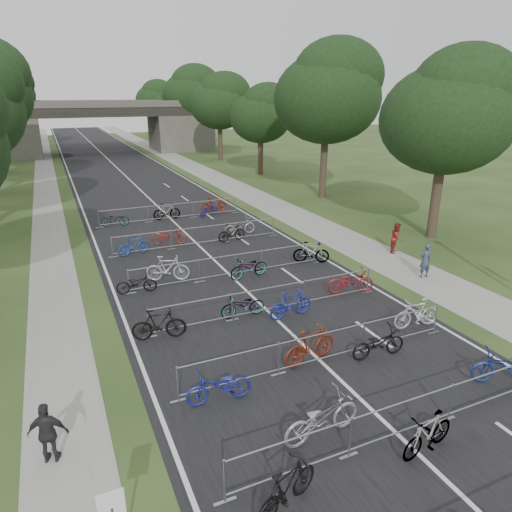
{
  "coord_description": "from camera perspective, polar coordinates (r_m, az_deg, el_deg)",
  "views": [
    {
      "loc": [
        -6.96,
        -3.19,
        7.98
      ],
      "look_at": [
        0.94,
        14.33,
        1.1
      ],
      "focal_mm": 32.0,
      "sensor_mm": 36.0,
      "label": 1
    }
  ],
  "objects": [
    {
      "name": "tree_right_6",
      "position": [
        93.31,
        -12.49,
        18.62
      ],
      "size": [
        7.17,
        7.17,
        10.93
      ],
      "color": "#33261C",
      "rests_on": "ground"
    },
    {
      "name": "bike_10",
      "position": [
        15.24,
        15.05,
        -10.5
      ],
      "size": [
        1.92,
        0.8,
        0.98
      ],
      "primitive_type": "imported",
      "rotation": [
        0.0,
        0.0,
        1.49
      ],
      "color": "black",
      "rests_on": "ground"
    },
    {
      "name": "tree_right_4",
      "position": [
        70.05,
        -8.06,
        19.46
      ],
      "size": [
        8.18,
        8.18,
        12.47
      ],
      "color": "#33261C",
      "rests_on": "ground"
    },
    {
      "name": "bike_25",
      "position": [
        31.1,
        -11.1,
        5.49
      ],
      "size": [
        1.81,
        0.52,
        1.09
      ],
      "primitive_type": "imported",
      "rotation": [
        0.0,
        0.0,
        1.57
      ],
      "color": "gray",
      "rests_on": "ground"
    },
    {
      "name": "bike_12",
      "position": [
        16.04,
        -12.05,
        -8.36
      ],
      "size": [
        1.91,
        0.89,
        1.11
      ],
      "primitive_type": "imported",
      "rotation": [
        0.0,
        0.0,
        1.37
      ],
      "color": "black",
      "rests_on": "ground"
    },
    {
      "name": "barrier_row_6",
      "position": [
        30.92,
        -10.56,
        5.45
      ],
      "size": [
        9.7,
        0.08,
        1.1
      ],
      "color": "gray",
      "rests_on": "ground"
    },
    {
      "name": "bike_17",
      "position": [
        20.75,
        -10.99,
        -1.55
      ],
      "size": [
        2.03,
        1.2,
        1.18
      ],
      "primitive_type": "imported",
      "rotation": [
        0.0,
        0.0,
        1.22
      ],
      "color": "#B2B4BB",
      "rests_on": "ground"
    },
    {
      "name": "tree_left_4",
      "position": [
        67.27,
        -29.38,
        16.74
      ],
      "size": [
        7.56,
        7.56,
        11.53
      ],
      "color": "#33261C",
      "rests_on": "ground"
    },
    {
      "name": "pedestrian_b",
      "position": [
        25.11,
        17.17,
        2.17
      ],
      "size": [
        0.98,
        0.94,
        1.59
      ],
      "primitive_type": "imported",
      "rotation": [
        0.0,
        0.0,
        0.62
      ],
      "color": "maroon",
      "rests_on": "ground"
    },
    {
      "name": "tree_left_5",
      "position": [
        79.24,
        -28.91,
        17.5
      ],
      "size": [
        8.4,
        8.4,
        12.81
      ],
      "color": "#33261C",
      "rests_on": "ground"
    },
    {
      "name": "bike_11",
      "position": [
        17.4,
        19.45,
        -6.8
      ],
      "size": [
        1.89,
        0.72,
        1.11
      ],
      "primitive_type": "imported",
      "rotation": [
        0.0,
        0.0,
        4.6
      ],
      "color": "#B3B2BB",
      "rests_on": "ground"
    },
    {
      "name": "bike_24",
      "position": [
        30.32,
        -17.21,
        4.4
      ],
      "size": [
        1.74,
        0.81,
        0.88
      ],
      "primitive_type": "imported",
      "rotation": [
        0.0,
        0.0,
        1.43
      ],
      "color": "gray",
      "rests_on": "ground"
    },
    {
      "name": "overpass_bridge",
      "position": [
        68.69,
        -19.05,
        14.97
      ],
      "size": [
        31.0,
        8.0,
        7.05
      ],
      "color": "#484540",
      "rests_on": "ground"
    },
    {
      "name": "pedestrian_c",
      "position": [
        11.96,
        -24.54,
        -19.52
      ],
      "size": [
        0.97,
        0.63,
        1.53
      ],
      "primitive_type": "imported",
      "rotation": [
        0.0,
        0.0,
        2.83
      ],
      "color": "#29282B",
      "rests_on": "ground"
    },
    {
      "name": "sidewalk_left",
      "position": [
        53.79,
        -24.89,
        9.38
      ],
      "size": [
        2.0,
        140.0,
        0.01
      ],
      "primitive_type": "cube",
      "color": "gray",
      "rests_on": "ground"
    },
    {
      "name": "tree_right_0",
      "position": [
        27.73,
        23.06,
        16.03
      ],
      "size": [
        7.17,
        7.17,
        10.93
      ],
      "color": "#33261C",
      "rests_on": "ground"
    },
    {
      "name": "bike_14",
      "position": [
        17.18,
        4.36,
        -6.02
      ],
      "size": [
        1.85,
        0.66,
        1.09
      ],
      "primitive_type": "imported",
      "rotation": [
        0.0,
        0.0,
        1.65
      ],
      "color": "navy",
      "rests_on": "ground"
    },
    {
      "name": "bike_9",
      "position": [
        14.52,
        6.79,
        -11.05
      ],
      "size": [
        2.05,
        0.91,
        1.19
      ],
      "primitive_type": "imported",
      "rotation": [
        0.0,
        0.0,
        1.75
      ],
      "color": "maroon",
      "rests_on": "ground"
    },
    {
      "name": "tree_right_3",
      "position": [
        58.67,
        -4.47,
        18.61
      ],
      "size": [
        7.17,
        7.17,
        10.93
      ],
      "color": "#33261C",
      "rests_on": "ground"
    },
    {
      "name": "barrier_row_3",
      "position": [
        17.47,
        1.7,
        -5.51
      ],
      "size": [
        9.7,
        0.08,
        1.1
      ],
      "color": "gray",
      "rests_on": "ground"
    },
    {
      "name": "bike_8",
      "position": [
        12.88,
        -4.64,
        -16.0
      ],
      "size": [
        1.89,
        0.8,
        0.97
      ],
      "primitive_type": "imported",
      "rotation": [
        0.0,
        0.0,
        4.63
      ],
      "color": "#1C279E",
      "rests_on": "ground"
    },
    {
      "name": "tree_left_6",
      "position": [
        91.24,
        -28.3,
        16.55
      ],
      "size": [
        6.72,
        6.72,
        10.25
      ],
      "color": "#33261C",
      "rests_on": "ground"
    },
    {
      "name": "tree_right_5",
      "position": [
        81.65,
        -10.53,
        17.97
      ],
      "size": [
        6.16,
        6.16,
        9.39
      ],
      "color": "#33261C",
      "rests_on": "ground"
    },
    {
      "name": "tree_right_2",
      "position": [
        47.6,
        0.74,
        17.25
      ],
      "size": [
        6.16,
        6.16,
        9.39
      ],
      "color": "#33261C",
      "rests_on": "ground"
    },
    {
      "name": "tree_right_1",
      "position": [
        37.03,
        9.08,
        19.34
      ],
      "size": [
        8.18,
        8.18,
        12.47
      ],
      "color": "#33261C",
      "rests_on": "ground"
    },
    {
      "name": "bike_21",
      "position": [
        25.87,
        -10.84,
        2.54
      ],
      "size": [
        2.05,
        1.29,
        1.01
      ],
      "primitive_type": "imported",
      "rotation": [
        0.0,
        0.0,
        1.22
      ],
      "color": "maroon",
      "rests_on": "ground"
    },
    {
      "name": "bike_15",
      "position": [
        19.59,
        11.73,
        -3.11
      ],
      "size": [
        2.11,
        1.19,
        1.05
      ],
      "primitive_type": "imported",
      "rotation": [
        0.0,
        0.0,
        1.31
      ],
      "color": "maroon",
      "rests_on": "ground"
    },
    {
      "name": "barrier_row_1",
      "position": [
        12.24,
        17.86,
        -18.83
      ],
      "size": [
        9.7,
        0.08,
        1.1
      ],
      "color": "gray",
      "rests_on": "ground"
    },
    {
      "name": "bike_16",
      "position": [
        19.85,
        -14.72,
        -3.33
      ],
      "size": [
        1.73,
        0.79,
        0.87
      ],
      "primitive_type": "imported",
      "rotation": [
        0.0,
        0.0,
        1.44
      ],
      "color": "black",
      "rests_on": "ground"
    },
    {
      "name": "road",
      "position": [
        54.24,
        -16.89,
        10.42
      ],
      "size": [
        11.0,
        140.0,
        0.01
      ],
      "primitive_type": "cube",
      "color": "black",
      "rests_on": "ground"
    },
    {
      "name": "barrier_row_4",
      "position": [
        20.85,
        -3.1,
        -1.23
      ],
      "size": [
        9.7,
        0.08,
        1.1
      ],
      "color": "gray",
      "rests_on": "ground"
    },
    {
      "name": "bike_6",
      "position": [
        12.06,
        20.71,
        -20.1
      ],
      "size": [
        1.76,
        0.75,
        1.03
      ],
      "primitive_type": "imported",
      "rotation": [
        0.0,
        0.0,
        4.87
      ],
      "color": "gray",
      "rests_on": "ground"
    },
    {
      "name": "bike_7",
      "position": [
        15.37,
        28.82,
        -12.02
      ],
      "size": [
        2.13,
        1.43,
        1.06
      ],
      "primitive_type": "imported",
      "rotation": [
        0.0,
        0.0,
        4.32
      ],
      "color": "navy",
      "rests_on": "ground"
    },
    {
      "name": "bike_19",
      "position": [
        22.76,
        6.91,
        0.46
      ],
      "size": [
        1.81,
        1.31,
        1.08
      ],
      "primitive_type": "imported",
      "rotation": [
        0.0,
        0.0,
        1.07
      ],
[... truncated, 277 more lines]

